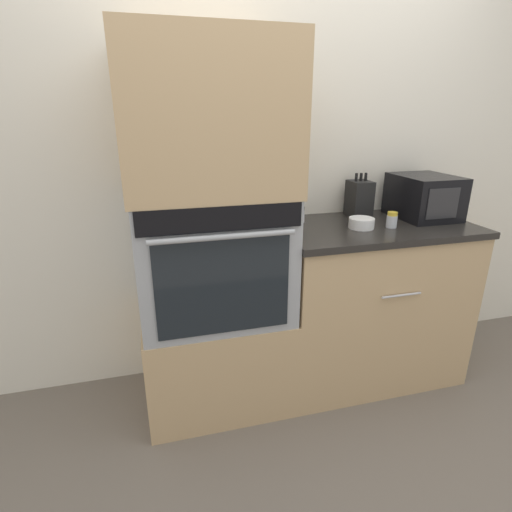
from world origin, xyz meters
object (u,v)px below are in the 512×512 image
Objects in this scene: bowl at (361,223)px; knife_block at (359,199)px; condiment_jar_near at (392,220)px; wall_oven at (213,255)px; microwave at (424,197)px; condiment_jar_mid at (301,215)px.

knife_block is at bearing 65.23° from bowl.
condiment_jar_near is (0.05, -0.27, -0.06)m from knife_block.
microwave is at bearing 3.11° from wall_oven.
condiment_jar_mid is at bearing 15.26° from wall_oven.
microwave is 0.48m from bowl.
wall_oven reaches higher than bowl.
knife_block is at bearing 100.84° from condiment_jar_near.
wall_oven is 1.26m from microwave.
bowl is 0.16m from condiment_jar_near.
wall_oven is at bearing -176.89° from microwave.
condiment_jar_mid is (-0.38, -0.05, -0.06)m from knife_block.
bowl is at bearing -165.57° from microwave.
condiment_jar_mid reaches higher than condiment_jar_near.
bowl is at bearing -35.37° from condiment_jar_mid.
microwave reaches higher than bowl.
wall_oven is 0.94m from knife_block.
knife_block reaches higher than wall_oven.
bowl is at bearing 169.43° from condiment_jar_near.
knife_block is 3.01× the size of condiment_jar_near.
knife_block is 0.39m from condiment_jar_mid.
condiment_jar_near is at bearing -4.78° from wall_oven.
bowl is 1.60× the size of condiment_jar_near.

